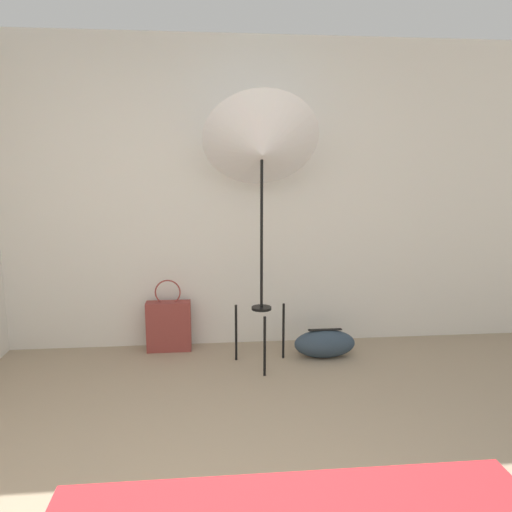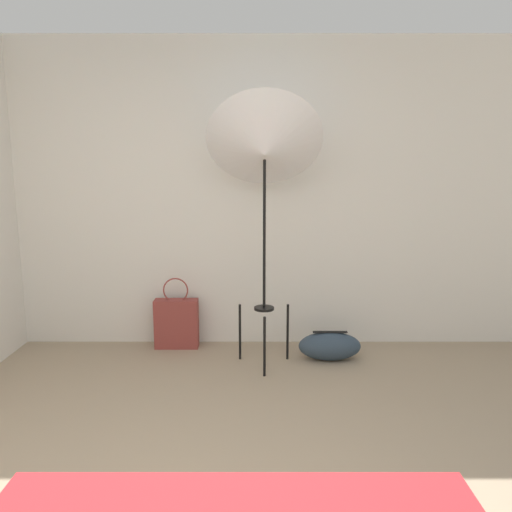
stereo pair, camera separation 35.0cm
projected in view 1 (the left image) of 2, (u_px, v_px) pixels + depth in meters
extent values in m
cube|color=silver|center=(200.00, 196.00, 4.21)|extent=(8.00, 0.05, 2.60)
cylinder|color=black|center=(265.00, 346.00, 3.70)|extent=(0.02, 0.02, 0.46)
cylinder|color=black|center=(236.00, 333.00, 4.01)|extent=(0.02, 0.02, 0.46)
cylinder|color=black|center=(283.00, 331.00, 4.05)|extent=(0.02, 0.02, 0.46)
cylinder|color=black|center=(261.00, 308.00, 3.88)|extent=(0.16, 0.16, 0.02)
cylinder|color=black|center=(262.00, 230.00, 3.77)|extent=(0.02, 0.02, 1.22)
cone|color=silver|center=(262.00, 147.00, 3.66)|extent=(0.88, 0.71, 0.78)
cube|color=brown|center=(169.00, 326.00, 4.22)|extent=(0.37, 0.13, 0.42)
torus|color=brown|center=(168.00, 292.00, 4.17)|extent=(0.22, 0.01, 0.22)
ellipsoid|color=#2D3D4C|center=(325.00, 344.00, 4.09)|extent=(0.50, 0.23, 0.23)
cube|color=black|center=(325.00, 330.00, 4.06)|extent=(0.28, 0.04, 0.01)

